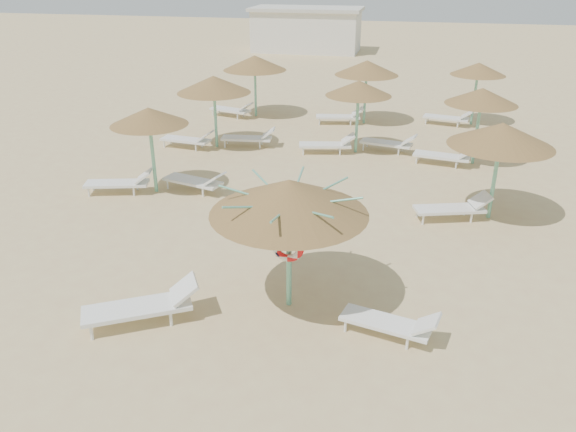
# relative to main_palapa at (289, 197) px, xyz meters

# --- Properties ---
(ground) EXTENTS (120.00, 120.00, 0.00)m
(ground) POSITION_rel_main_palapa_xyz_m (-0.37, -0.06, -2.42)
(ground) COLOR #CBB67B
(ground) RESTS_ON ground
(main_palapa) EXTENTS (3.10, 3.10, 2.78)m
(main_palapa) POSITION_rel_main_palapa_xyz_m (0.00, 0.00, 0.00)
(main_palapa) COLOR #6BB99B
(main_palapa) RESTS_ON ground
(lounger_main_a) EXTENTS (2.28, 1.71, 0.82)m
(lounger_main_a) POSITION_rel_main_palapa_xyz_m (-2.62, -1.24, -2.03)
(lounger_main_a) COLOR white
(lounger_main_a) RESTS_ON ground
(lounger_main_b) EXTENTS (1.91, 0.96, 0.67)m
(lounger_main_b) POSITION_rel_main_palapa_xyz_m (2.14, -0.67, -2.10)
(lounger_main_b) COLOR white
(lounger_main_b) RESTS_ON ground
(palapa_field) EXTENTS (13.35, 12.57, 2.71)m
(palapa_field) POSITION_rel_main_palapa_xyz_m (-0.46, 10.85, -0.12)
(palapa_field) COLOR #6BB99B
(palapa_field) RESTS_ON ground
(service_hut) EXTENTS (8.40, 4.40, 3.25)m
(service_hut) POSITION_rel_main_palapa_xyz_m (-6.37, 34.94, -0.77)
(service_hut) COLOR silver
(service_hut) RESTS_ON ground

